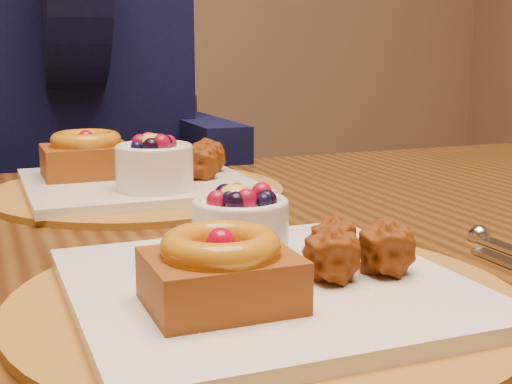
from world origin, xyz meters
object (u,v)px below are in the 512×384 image
dining_table (186,306)px  chair_far (143,276)px  diner (67,70)px  place_setting_near (262,277)px  place_setting_far (135,175)px

dining_table → chair_far: chair_far is taller
chair_far → diner: (-0.15, -0.11, 0.44)m
place_setting_near → diner: 0.88m
dining_table → place_setting_near: place_setting_near is taller
dining_table → place_setting_near: 0.24m
dining_table → place_setting_far: 0.24m
place_setting_near → place_setting_far: bearing=90.2°
place_setting_near → diner: size_ratio=0.45×
dining_table → chair_far: bearing=81.0°
diner → chair_far: bearing=40.5°
chair_far → place_setting_far: bearing=-116.6°
place_setting_far → diner: size_ratio=0.45×
dining_table → diner: size_ratio=1.89×
place_setting_far → chair_far: 0.65m
dining_table → place_setting_far: bearing=90.8°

